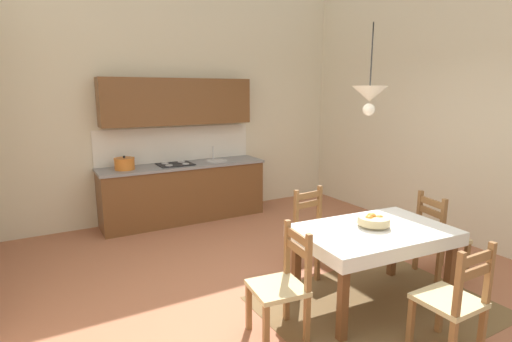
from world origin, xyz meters
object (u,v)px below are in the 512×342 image
object	(u,v)px
fruit_bowl	(373,220)
pendant_lamp	(370,95)
kitchen_cabinetry	(182,166)
dining_chair_window_side	(439,237)
dining_table	(373,241)
dining_chair_kitchen_side	(316,232)
dining_chair_tv_side	(282,286)
dining_chair_camera_side	(453,302)

from	to	relation	value
fruit_bowl	pendant_lamp	xyz separation A→B (m)	(-0.06, 0.08, 1.16)
kitchen_cabinetry	fruit_bowl	bearing A→B (deg)	-77.73
dining_chair_window_side	fruit_bowl	world-z (taller)	dining_chair_window_side
dining_table	fruit_bowl	world-z (taller)	fruit_bowl
kitchen_cabinetry	dining_table	size ratio (longest dim) A/B	1.72
dining_chair_kitchen_side	dining_chair_tv_side	bearing A→B (deg)	-139.90
dining_chair_tv_side	dining_chair_kitchen_side	xyz separation A→B (m)	(1.03, 0.86, 0.00)
dining_chair_camera_side	fruit_bowl	xyz separation A→B (m)	(0.07, 0.91, 0.37)
kitchen_cabinetry	dining_chair_camera_side	xyz separation A→B (m)	(0.65, -4.21, -0.41)
fruit_bowl	dining_chair_window_side	bearing A→B (deg)	1.54
fruit_bowl	pendant_lamp	world-z (taller)	pendant_lamp
kitchen_cabinetry	dining_table	xyz separation A→B (m)	(0.69, -3.35, -0.23)
dining_chair_tv_side	dining_chair_window_side	size ratio (longest dim) A/B	1.00
kitchen_cabinetry	dining_chair_kitchen_side	distance (m)	2.62
dining_chair_camera_side	fruit_bowl	bearing A→B (deg)	85.85
dining_chair_tv_side	dining_chair_kitchen_side	size ratio (longest dim) A/B	1.00
fruit_bowl	dining_table	bearing A→B (deg)	-125.71
dining_chair_tv_side	dining_chair_window_side	xyz separation A→B (m)	(2.11, 0.08, 0.00)
pendant_lamp	dining_chair_tv_side	bearing A→B (deg)	-172.57
dining_chair_kitchen_side	dining_table	bearing A→B (deg)	-89.98
dining_chair_camera_side	dining_chair_tv_side	bearing A→B (deg)	139.23
kitchen_cabinetry	dining_table	distance (m)	3.43
kitchen_cabinetry	dining_chair_kitchen_side	bearing A→B (deg)	-74.58
dining_chair_kitchen_side	pendant_lamp	world-z (taller)	pendant_lamp
dining_chair_tv_side	fruit_bowl	distance (m)	1.12
pendant_lamp	dining_chair_camera_side	bearing A→B (deg)	-90.48
dining_chair_tv_side	fruit_bowl	size ratio (longest dim) A/B	3.10
kitchen_cabinetry	dining_chair_window_side	size ratio (longest dim) A/B	2.75
dining_table	dining_chair_kitchen_side	world-z (taller)	dining_chair_kitchen_side
kitchen_cabinetry	dining_chair_camera_side	size ratio (longest dim) A/B	2.75
kitchen_cabinetry	dining_chair_tv_side	world-z (taller)	kitchen_cabinetry
dining_chair_window_side	dining_chair_tv_side	bearing A→B (deg)	-177.90
dining_table	dining_chair_tv_side	world-z (taller)	dining_chair_tv_side
dining_table	dining_chair_kitchen_side	size ratio (longest dim) A/B	1.59
dining_table	dining_chair_tv_side	bearing A→B (deg)	-179.73
dining_chair_tv_side	pendant_lamp	xyz separation A→B (m)	(1.00, 0.13, 1.53)
kitchen_cabinetry	dining_chair_window_side	world-z (taller)	kitchen_cabinetry
dining_chair_tv_side	dining_chair_window_side	bearing A→B (deg)	2.10
dining_chair_kitchen_side	pendant_lamp	bearing A→B (deg)	-91.97
dining_chair_window_side	fruit_bowl	distance (m)	1.12
dining_table	dining_chair_camera_side	size ratio (longest dim) A/B	1.59
dining_table	dining_chair_camera_side	distance (m)	0.88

